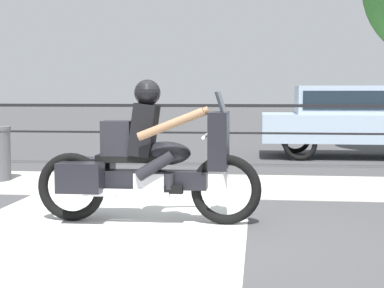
# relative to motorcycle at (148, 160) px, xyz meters

# --- Properties ---
(ground_plane) EXTENTS (120.00, 120.00, 0.00)m
(ground_plane) POSITION_rel_motorcycle_xyz_m (0.53, -0.64, -0.70)
(ground_plane) COLOR #424244
(sidewalk_band) EXTENTS (44.00, 2.40, 0.01)m
(sidewalk_band) POSITION_rel_motorcycle_xyz_m (0.53, 2.76, -0.70)
(sidewalk_band) COLOR #B7B2A8
(sidewalk_band) RESTS_ON ground
(crosswalk_band) EXTENTS (3.08, 6.00, 0.01)m
(crosswalk_band) POSITION_rel_motorcycle_xyz_m (-0.44, -0.84, -0.70)
(crosswalk_band) COLOR silver
(crosswalk_band) RESTS_ON ground
(fence_railing) EXTENTS (36.00, 0.05, 1.24)m
(fence_railing) POSITION_rel_motorcycle_xyz_m (0.53, 4.96, 0.27)
(fence_railing) COLOR black
(fence_railing) RESTS_ON ground
(motorcycle) EXTENTS (2.52, 0.76, 1.59)m
(motorcycle) POSITION_rel_motorcycle_xyz_m (0.00, 0.00, 0.00)
(motorcycle) COLOR black
(motorcycle) RESTS_ON ground
(parked_car) EXTENTS (4.26, 1.78, 1.61)m
(parked_car) POSITION_rel_motorcycle_xyz_m (3.32, 7.17, 0.22)
(parked_car) COLOR #9EB2C6
(parked_car) RESTS_ON ground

